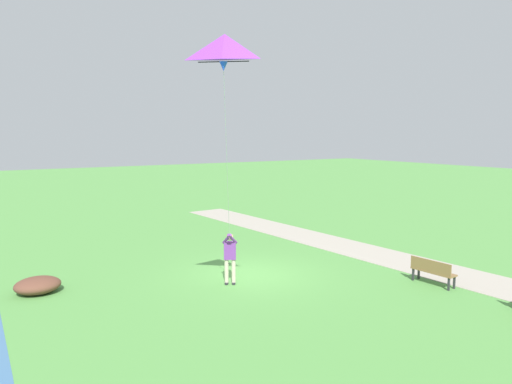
{
  "coord_description": "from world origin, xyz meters",
  "views": [
    {
      "loc": [
        8.46,
        14.05,
        5.04
      ],
      "look_at": [
        0.56,
        1.24,
        3.19
      ],
      "focal_mm": 32.96,
      "sensor_mm": 36.0,
      "label": 1
    }
  ],
  "objects_px": {
    "park_bench_near_walkway": "(432,270)",
    "lakeside_shrub": "(38,285)",
    "person_kite_flyer": "(230,254)",
    "flying_kite": "(225,54)"
  },
  "relations": [
    {
      "from": "flying_kite",
      "to": "park_bench_near_walkway",
      "type": "relative_size",
      "value": 3.7
    },
    {
      "from": "person_kite_flyer",
      "to": "lakeside_shrub",
      "type": "distance_m",
      "value": 6.21
    },
    {
      "from": "flying_kite",
      "to": "person_kite_flyer",
      "type": "bearing_deg",
      "value": -119.84
    },
    {
      "from": "person_kite_flyer",
      "to": "lakeside_shrub",
      "type": "relative_size",
      "value": 1.3
    },
    {
      "from": "park_bench_near_walkway",
      "to": "lakeside_shrub",
      "type": "bearing_deg",
      "value": -28.01
    },
    {
      "from": "park_bench_near_walkway",
      "to": "lakeside_shrub",
      "type": "distance_m",
      "value": 12.92
    },
    {
      "from": "flying_kite",
      "to": "lakeside_shrub",
      "type": "height_order",
      "value": "flying_kite"
    },
    {
      "from": "person_kite_flyer",
      "to": "lakeside_shrub",
      "type": "bearing_deg",
      "value": -23.21
    },
    {
      "from": "lakeside_shrub",
      "to": "park_bench_near_walkway",
      "type": "bearing_deg",
      "value": 151.99
    },
    {
      "from": "park_bench_near_walkway",
      "to": "lakeside_shrub",
      "type": "height_order",
      "value": "park_bench_near_walkway"
    }
  ]
}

